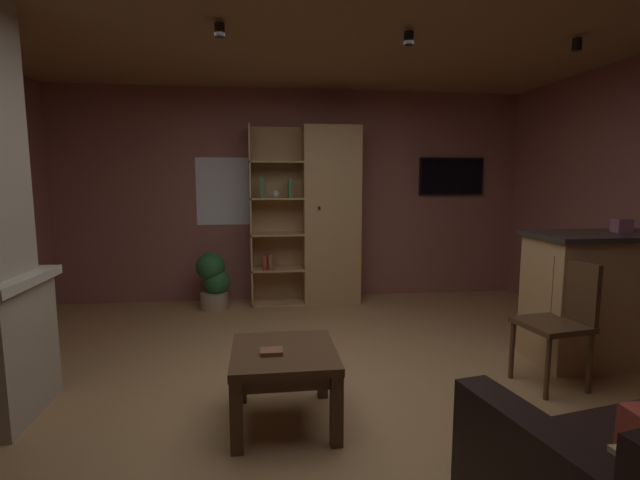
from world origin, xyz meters
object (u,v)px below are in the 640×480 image
Objects in this scene: kitchen_bar_counter at (613,297)px; table_book_0 at (272,352)px; tissue_box at (622,226)px; wall_mounted_tv at (451,176)px; bookshelf_cabinet at (324,216)px; dining_chair at (562,314)px; potted_floor_plant at (214,280)px; coffee_table at (284,364)px.

kitchen_bar_counter is 10.46× the size of table_book_0.
tissue_box is 0.14× the size of wall_mounted_tv.
bookshelf_cabinet is 15.96× the size of table_book_0.
dining_chair is at bearing -61.06° from bookshelf_cabinet.
potted_floor_plant reaches higher than table_book_0.
wall_mounted_tv is at bearing 6.93° from potted_floor_plant.
kitchen_bar_counter is (2.12, -2.15, -0.51)m from bookshelf_cabinet.
wall_mounted_tv is (3.00, 0.37, 1.19)m from potted_floor_plant.
wall_mounted_tv is (1.69, 0.21, 0.48)m from bookshelf_cabinet.
tissue_box is 2.98m from coffee_table.
bookshelf_cabinet is at bearing -172.90° from wall_mounted_tv.
wall_mounted_tv reaches higher than dining_chair.
dining_chair is at bearing -152.69° from kitchen_bar_counter.
bookshelf_cabinet is at bearing 135.79° from tissue_box.
kitchen_bar_counter is at bearing 27.31° from dining_chair.
tissue_box is at bearing 13.78° from coffee_table.
bookshelf_cabinet is at bearing 76.06° from table_book_0.
table_book_0 is 4.03m from wall_mounted_tv.
bookshelf_cabinet is 1.50m from potted_floor_plant.
coffee_table is 0.14m from table_book_0.
kitchen_bar_counter is at bearing -30.12° from potted_floor_plant.
bookshelf_cabinet is 2.52× the size of wall_mounted_tv.
tissue_box reaches higher than table_book_0.
coffee_table is (-0.63, -2.80, -0.67)m from bookshelf_cabinet.
kitchen_bar_counter is 1.51× the size of dining_chair.
potted_floor_plant is at bearing 102.66° from table_book_0.
dining_chair is (-0.73, -0.37, -0.01)m from kitchen_bar_counter.
wall_mounted_tv is at bearing 52.37° from coffee_table.
table_book_0 is 0.14× the size of dining_chair.
tissue_box is at bearing -78.27° from wall_mounted_tv.
table_book_0 is at bearing -128.02° from wall_mounted_tv.
kitchen_bar_counter is 2.11× the size of potted_floor_plant.
tissue_box is at bearing 27.95° from dining_chair.
coffee_table is at bearing -127.63° from wall_mounted_tv.
dining_chair is (1.40, -2.52, -0.52)m from bookshelf_cabinet.
wall_mounted_tv is (2.32, 3.01, 1.16)m from coffee_table.
bookshelf_cabinet reaches higher than kitchen_bar_counter.
potted_floor_plant is 0.78× the size of wall_mounted_tv.
kitchen_bar_counter is at bearing 13.31° from coffee_table.
coffee_table is at bearing -166.69° from kitchen_bar_counter.
bookshelf_cabinet is 3.15× the size of coffee_table.
table_book_0 is at bearing -165.50° from tissue_box.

